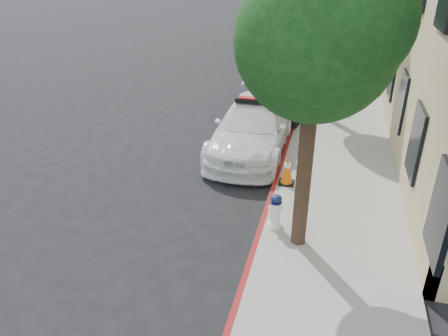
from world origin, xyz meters
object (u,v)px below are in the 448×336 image
parked_car_far (271,44)px  fire_hydrant (276,211)px  parked_car_mid (276,92)px  police_car (253,126)px  traffic_cone (287,170)px

parked_car_far → fire_hydrant: bearing=-85.1°
parked_car_mid → fire_hydrant: parked_car_mid is taller
parked_car_mid → police_car: bearing=-98.3°
parked_car_far → traffic_cone: size_ratio=5.72×
traffic_cone → parked_car_mid: bearing=101.0°
fire_hydrant → parked_car_far: bearing=82.6°
parked_car_far → traffic_cone: bearing=-83.9°
police_car → parked_car_far: police_car is taller
police_car → traffic_cone: (1.33, -2.23, -0.23)m
parked_car_far → fire_hydrant: 17.55m
police_car → parked_car_far: (-1.51, 13.05, -0.04)m
parked_car_far → fire_hydrant: (2.84, -17.31, -0.19)m
traffic_cone → police_car: bearing=120.9°
parked_car_mid → fire_hydrant: size_ratio=5.76×
parked_car_mid → fire_hydrant: (1.15, -7.92, -0.24)m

